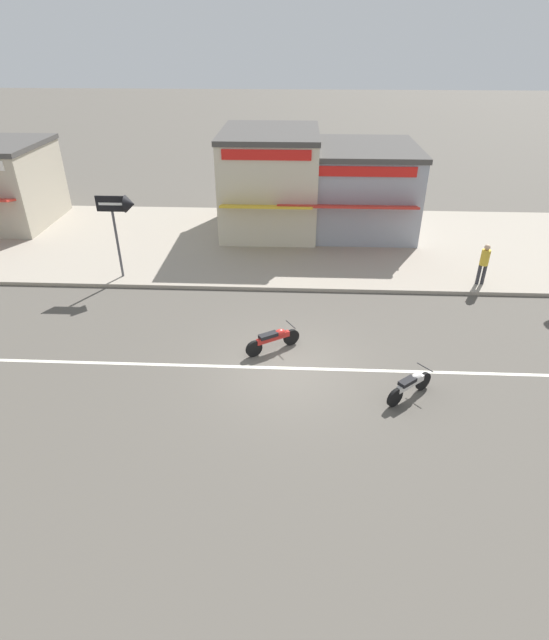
{
  "coord_description": "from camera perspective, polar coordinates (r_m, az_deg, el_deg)",
  "views": [
    {
      "loc": [
        0.19,
        -12.52,
        9.1
      ],
      "look_at": [
        -0.48,
        1.56,
        0.8
      ],
      "focal_mm": 28.0,
      "sensor_mm": 36.0,
      "label": 1
    }
  ],
  "objects": [
    {
      "name": "shopfront_corner_warung",
      "position": [
        25.97,
        7.74,
        14.79
      ],
      "size": [
        7.07,
        6.45,
        4.06
      ],
      "color": "#999EA8",
      "rests_on": "kerb_strip"
    },
    {
      "name": "arrow_signboard",
      "position": [
        20.55,
        -16.73,
        12.06
      ],
      "size": [
        1.51,
        0.67,
        3.42
      ],
      "color": "#4C4C51",
      "rests_on": "kerb_strip"
    },
    {
      "name": "shopfront_mid_block",
      "position": [
        25.62,
        -0.52,
        15.65
      ],
      "size": [
        4.65,
        6.4,
        4.76
      ],
      "color": "beige",
      "rests_on": "kerb_strip"
    },
    {
      "name": "motorcycle_1",
      "position": [
        16.07,
        -0.12,
        -2.18
      ],
      "size": [
        1.7,
        1.16,
        0.8
      ],
      "color": "black",
      "rests_on": "ground"
    },
    {
      "name": "lane_centre_stripe",
      "position": [
        15.48,
        1.49,
        -5.52
      ],
      "size": [
        50.4,
        0.14,
        0.01
      ],
      "primitive_type": "cube",
      "color": "silver",
      "rests_on": "ground"
    },
    {
      "name": "ground_plane",
      "position": [
        15.48,
        1.49,
        -5.53
      ],
      "size": [
        160.0,
        160.0,
        0.0
      ],
      "primitive_type": "plane",
      "color": "#544F47"
    },
    {
      "name": "pedestrian_near_clock",
      "position": [
        21.43,
        22.85,
        6.21
      ],
      "size": [
        0.34,
        0.34,
        1.69
      ],
      "color": "#333338",
      "rests_on": "kerb_strip"
    },
    {
      "name": "kerb_strip",
      "position": [
        24.44,
        2.09,
        8.8
      ],
      "size": [
        68.0,
        10.0,
        0.15
      ],
      "primitive_type": "cube",
      "color": "#9E9384",
      "rests_on": "ground"
    },
    {
      "name": "motorcycle_2",
      "position": [
        14.63,
        15.28,
        -7.17
      ],
      "size": [
        1.43,
        1.22,
        0.8
      ],
      "color": "black",
      "rests_on": "ground"
    }
  ]
}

